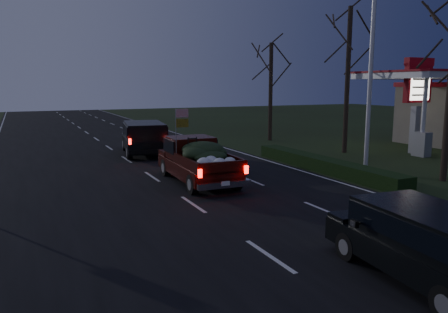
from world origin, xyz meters
name	(u,v)px	position (x,y,z in m)	size (l,w,h in m)	color
ground	(193,205)	(0.00, 0.00, 0.00)	(120.00, 120.00, 0.00)	black
road_asphalt	(193,205)	(0.00, 0.00, 0.01)	(14.00, 120.00, 0.02)	black
hedge_row	(323,164)	(7.80, 3.00, 0.30)	(1.00, 10.00, 0.60)	black
light_pole	(372,52)	(9.50, 2.00, 5.48)	(0.50, 0.90, 9.16)	silver
gas_price_pylon	(417,89)	(16.00, 4.99, 3.77)	(2.00, 0.41, 5.57)	gray
gas_canopy	(428,80)	(18.00, 6.00, 4.35)	(7.10, 6.10, 4.88)	silver
bare_tree_mid	(349,44)	(12.50, 7.00, 6.35)	(3.60, 3.60, 8.50)	black
bare_tree_far	(271,68)	(11.50, 14.00, 5.23)	(3.60, 3.60, 7.00)	black
pickup_truck	(198,158)	(1.46, 3.21, 1.03)	(2.18, 5.31, 2.75)	#360B07
lead_suv	(144,135)	(1.37, 11.35, 1.16)	(3.01, 5.61, 1.53)	black
rear_suv	(430,239)	(2.19, -7.59, 0.96)	(2.25, 4.58, 1.27)	black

